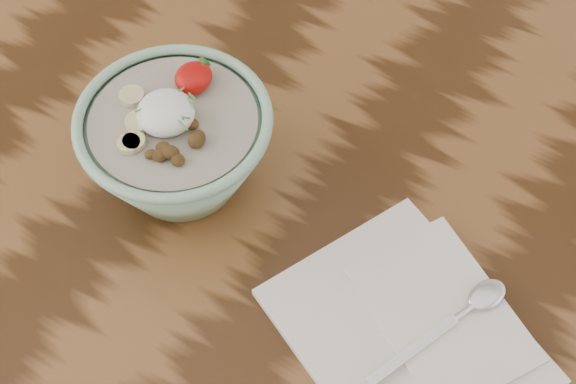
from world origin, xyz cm
name	(u,v)px	position (x,y,z in cm)	size (l,w,h in cm)	color
table	(338,253)	(0.00, 0.00, 65.70)	(160.00, 90.00, 75.00)	#381F0E
breakfast_bowl	(177,144)	(-16.36, -5.88, 81.65)	(19.64, 19.64, 13.24)	#8DBE9E
napkin	(413,331)	(12.70, -8.67, 75.62)	(29.99, 27.69, 1.48)	white
spoon	(469,308)	(16.25, -4.39, 76.85)	(8.10, 16.47, 0.89)	silver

